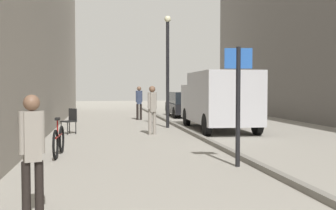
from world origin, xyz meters
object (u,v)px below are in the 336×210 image
parked_car (185,104)px  lamp_post (168,64)px  delivery_van (218,99)px  pedestrian_main_foreground (139,101)px  pedestrian_mid_block (32,148)px  street_sign_post (238,96)px  pedestrian_far_crossing (152,107)px  cafe_chair_near_window (70,119)px  bicycle_leaning (59,141)px

parked_car → lamp_post: lamp_post is taller
delivery_van → parked_car: bearing=89.6°
pedestrian_main_foreground → lamp_post: (0.80, -4.50, 1.69)m
pedestrian_main_foreground → pedestrian_mid_block: size_ratio=1.09×
street_sign_post → lamp_post: lamp_post is taller
pedestrian_main_foreground → pedestrian_far_crossing: bearing=-95.2°
pedestrian_mid_block → street_sign_post: bearing=20.9°
pedestrian_mid_block → cafe_chair_near_window: 10.16m
delivery_van → cafe_chair_near_window: size_ratio=5.94×
pedestrian_mid_block → delivery_van: (5.62, 10.64, 0.32)m
pedestrian_far_crossing → cafe_chair_near_window: size_ratio=1.89×
street_sign_post → cafe_chair_near_window: street_sign_post is taller
delivery_van → street_sign_post: (-1.80, -7.59, 0.29)m
delivery_van → bicycle_leaning: delivery_van is taller
parked_car → lamp_post: bearing=-106.3°
parked_car → pedestrian_far_crossing: bearing=-107.4°
pedestrian_mid_block → street_sign_post: size_ratio=0.63×
pedestrian_mid_block → pedestrian_far_crossing: bearing=56.0°
delivery_van → street_sign_post: bearing=-101.8°
pedestrian_main_foreground → cafe_chair_near_window: (-3.15, -6.23, -0.48)m
pedestrian_far_crossing → parked_car: size_ratio=0.42×
pedestrian_far_crossing → bicycle_leaning: (-2.92, -4.31, -0.65)m
cafe_chair_near_window → bicycle_leaning: bearing=138.6°
parked_car → delivery_van: bearing=-90.5°
parked_car → bicycle_leaning: bearing=-112.7°
pedestrian_mid_block → pedestrian_far_crossing: (2.76, 9.42, 0.08)m
delivery_van → lamp_post: 2.69m
pedestrian_main_foreground → street_sign_post: bearing=-89.9°
parked_car → lamp_post: size_ratio=0.89×
parked_car → pedestrian_main_foreground: bearing=-141.8°
street_sign_post → bicycle_leaning: bearing=-17.5°
pedestrian_mid_block → pedestrian_far_crossing: pedestrian_far_crossing is taller
bicycle_leaning → cafe_chair_near_window: 5.05m
pedestrian_mid_block → parked_car: bearing=54.8°
pedestrian_main_foreground → delivery_van: (2.68, -5.75, 0.23)m
pedestrian_main_foreground → pedestrian_far_crossing: (-0.18, -6.97, -0.00)m
pedestrian_mid_block → lamp_post: (3.74, 11.89, 1.78)m
parked_car → bicycle_leaning: size_ratio=2.40×
street_sign_post → bicycle_leaning: size_ratio=1.47×
pedestrian_far_crossing → bicycle_leaning: size_ratio=1.00×
pedestrian_main_foreground → lamp_post: 4.87m
street_sign_post → cafe_chair_near_window: (-4.03, 7.11, -1.00)m
pedestrian_main_foreground → pedestrian_far_crossing: size_ratio=1.00×
bicycle_leaning → delivery_van: bearing=46.4°
pedestrian_mid_block → pedestrian_far_crossing: 9.81m
pedestrian_far_crossing → lamp_post: size_ratio=0.37×
pedestrian_main_foreground → cafe_chair_near_window: size_ratio=1.89×
pedestrian_main_foreground → pedestrian_mid_block: 16.65m
pedestrian_main_foreground → cafe_chair_near_window: bearing=-120.5°
pedestrian_mid_block → parked_car: pedestrian_mid_block is taller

